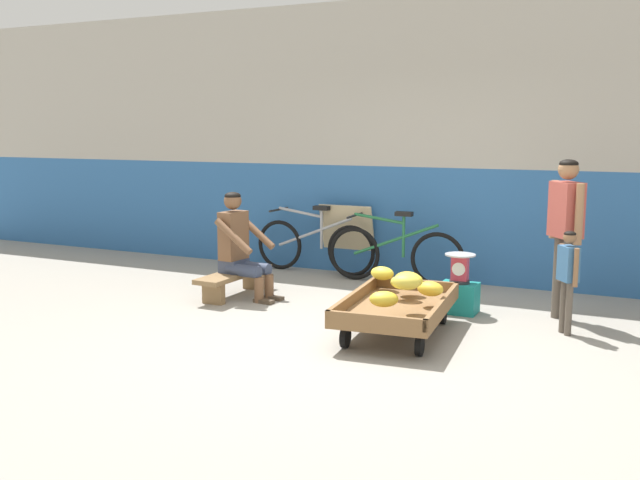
% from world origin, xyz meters
% --- Properties ---
extents(ground_plane, '(80.00, 80.00, 0.00)m').
position_xyz_m(ground_plane, '(0.00, 0.00, 0.00)').
color(ground_plane, gray).
extents(back_wall, '(16.00, 0.30, 3.33)m').
position_xyz_m(back_wall, '(0.00, 2.98, 1.67)').
color(back_wall, '#2D609E').
rests_on(back_wall, ground).
extents(banana_cart, '(0.97, 1.51, 0.36)m').
position_xyz_m(banana_cart, '(0.36, 0.45, 0.24)').
color(banana_cart, brown).
rests_on(banana_cart, ground).
extents(banana_pile, '(0.89, 1.23, 0.27)m').
position_xyz_m(banana_pile, '(0.39, 0.51, 0.46)').
color(banana_pile, gold).
rests_on(banana_pile, banana_cart).
extents(low_bench, '(0.34, 1.11, 0.27)m').
position_xyz_m(low_bench, '(-1.74, 1.10, 0.20)').
color(low_bench, olive).
rests_on(low_bench, ground).
extents(vendor_seated, '(0.71, 0.52, 1.14)m').
position_xyz_m(vendor_seated, '(-1.65, 1.09, 0.57)').
color(vendor_seated, brown).
rests_on(vendor_seated, ground).
extents(plastic_crate, '(0.36, 0.28, 0.30)m').
position_xyz_m(plastic_crate, '(0.66, 1.45, 0.15)').
color(plastic_crate, '#19847F').
rests_on(plastic_crate, ground).
extents(weighing_scale, '(0.30, 0.30, 0.29)m').
position_xyz_m(weighing_scale, '(0.66, 1.45, 0.45)').
color(weighing_scale, '#28282D').
rests_on(weighing_scale, plastic_crate).
extents(bicycle_near_left, '(1.66, 0.48, 0.86)m').
position_xyz_m(bicycle_near_left, '(-1.50, 2.61, 0.35)').
color(bicycle_near_left, black).
rests_on(bicycle_near_left, ground).
extents(bicycle_far_left, '(1.66, 0.48, 0.86)m').
position_xyz_m(bicycle_far_left, '(-0.38, 2.47, 0.35)').
color(bicycle_far_left, black).
rests_on(bicycle_far_left, ground).
extents(sign_board, '(0.70, 0.27, 0.87)m').
position_xyz_m(sign_board, '(-1.12, 2.80, 0.43)').
color(sign_board, '#C6B289').
rests_on(sign_board, ground).
extents(customer_adult, '(0.36, 0.40, 1.53)m').
position_xyz_m(customer_adult, '(1.60, 1.62, 0.95)').
color(customer_adult, brown).
rests_on(customer_adult, ground).
extents(customer_child, '(0.21, 0.25, 0.93)m').
position_xyz_m(customer_child, '(1.70, 1.13, 0.57)').
color(customer_child, brown).
rests_on(customer_child, ground).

